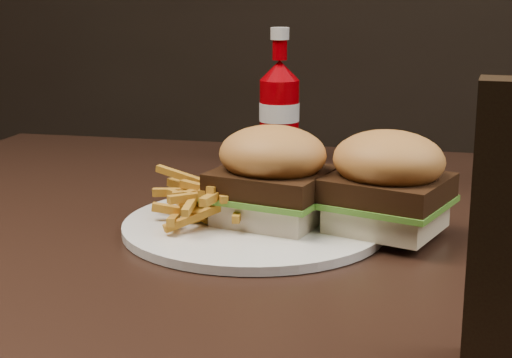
# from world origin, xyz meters

# --- Properties ---
(dining_table) EXTENTS (1.20, 0.80, 0.04)m
(dining_table) POSITION_xyz_m (0.00, 0.00, 0.73)
(dining_table) COLOR black
(dining_table) RESTS_ON ground
(plate) EXTENTS (0.26, 0.26, 0.01)m
(plate) POSITION_xyz_m (-0.11, -0.03, 0.76)
(plate) COLOR white
(plate) RESTS_ON dining_table
(sandwich_half_a) EXTENTS (0.11, 0.11, 0.02)m
(sandwich_half_a) POSITION_xyz_m (-0.09, -0.03, 0.77)
(sandwich_half_a) COLOR beige
(sandwich_half_a) RESTS_ON plate
(sandwich_half_b) EXTENTS (0.12, 0.11, 0.02)m
(sandwich_half_b) POSITION_xyz_m (0.02, -0.03, 0.77)
(sandwich_half_b) COLOR #C8B497
(sandwich_half_b) RESTS_ON plate
(fries_pile) EXTENTS (0.13, 0.13, 0.04)m
(fries_pile) POSITION_xyz_m (-0.16, -0.03, 0.78)
(fries_pile) COLOR #C6821C
(fries_pile) RESTS_ON plate
(ketchup_bottle) EXTENTS (0.06, 0.06, 0.11)m
(ketchup_bottle) POSITION_xyz_m (-0.14, 0.27, 0.81)
(ketchup_bottle) COLOR #990006
(ketchup_bottle) RESTS_ON dining_table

